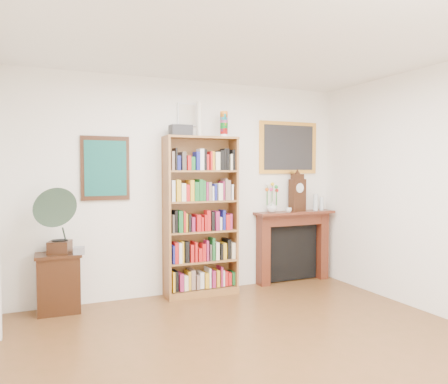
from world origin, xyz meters
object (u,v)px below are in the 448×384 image
object	(u,v)px
cd_stack	(79,251)
flower_vase	(272,207)
gramophone	(60,217)
teacup	(289,210)
bookshelf	(201,207)
mantel_clock	(297,193)
side_cabinet	(59,283)
bottle_left	(315,202)
bottle_right	(322,203)
fireplace	(293,241)

from	to	relation	value
cd_stack	flower_vase	distance (m)	2.65
gramophone	teacup	bearing A→B (deg)	20.78
gramophone	flower_vase	xyz separation A→B (m)	(2.81, 0.19, -0.00)
bookshelf	mantel_clock	bearing A→B (deg)	5.37
side_cabinet	bottle_left	size ratio (longest dim) A/B	2.83
mantel_clock	side_cabinet	bearing A→B (deg)	171.98
bookshelf	gramophone	bearing A→B (deg)	-173.04
gramophone	bottle_right	world-z (taller)	gramophone
bookshelf	cd_stack	size ratio (longest dim) A/B	19.74
bookshelf	bottle_left	distance (m)	1.82
mantel_clock	bottle_left	bearing A→B (deg)	-14.16
bottle_left	bottle_right	size ratio (longest dim) A/B	1.20
gramophone	mantel_clock	distance (m)	3.25
cd_stack	bookshelf	bearing A→B (deg)	5.36
bookshelf	fireplace	bearing A→B (deg)	6.54
side_cabinet	fireplace	xyz separation A→B (m)	(3.21, 0.11, 0.26)
side_cabinet	bottle_right	size ratio (longest dim) A/B	3.40
bottle_left	gramophone	bearing A→B (deg)	-177.19
fireplace	bottle_right	bearing A→B (deg)	-5.60
side_cabinet	fireplace	bearing A→B (deg)	3.73
fireplace	gramophone	distance (m)	3.23
flower_vase	teacup	distance (m)	0.24
cd_stack	bottle_right	bearing A→B (deg)	3.27
fireplace	teacup	xyz separation A→B (m)	(-0.15, -0.13, 0.46)
cd_stack	teacup	xyz separation A→B (m)	(2.84, 0.11, 0.34)
gramophone	cd_stack	world-z (taller)	gramophone
side_cabinet	teacup	xyz separation A→B (m)	(3.05, -0.02, 0.72)
flower_vase	bottle_left	distance (m)	0.73
bottle_right	bottle_left	bearing A→B (deg)	-175.68
side_cabinet	mantel_clock	size ratio (longest dim) A/B	1.26
teacup	gramophone	bearing A→B (deg)	-178.25
mantel_clock	bottle_left	world-z (taller)	mantel_clock
gramophone	cd_stack	distance (m)	0.43
bottle_right	cd_stack	bearing A→B (deg)	-176.73
side_cabinet	gramophone	xyz separation A→B (m)	(0.02, -0.12, 0.77)
fireplace	cd_stack	bearing A→B (deg)	-175.80
flower_vase	teacup	world-z (taller)	flower_vase
flower_vase	bottle_right	bearing A→B (deg)	-0.61
bottle_left	mantel_clock	bearing A→B (deg)	175.30
cd_stack	flower_vase	bearing A→B (deg)	4.52
teacup	bottle_right	bearing A→B (deg)	8.14
teacup	bottle_left	distance (m)	0.53
teacup	bottle_left	world-z (taller)	bottle_left
bookshelf	mantel_clock	size ratio (longest dim) A/B	4.39
gramophone	bottle_left	distance (m)	3.55
cd_stack	mantel_clock	world-z (taller)	mantel_clock
side_cabinet	teacup	size ratio (longest dim) A/B	8.18
cd_stack	bottle_right	xyz separation A→B (m)	(3.47, 0.20, 0.41)
mantel_clock	teacup	world-z (taller)	mantel_clock
bottle_left	cd_stack	bearing A→B (deg)	-176.77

